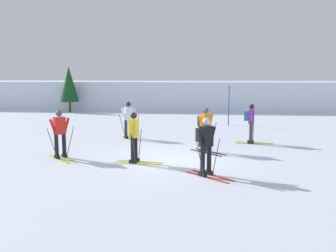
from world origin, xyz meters
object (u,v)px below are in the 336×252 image
object	(u,v)px
skier_red	(60,133)
skier_yellow	(134,136)
skier_black	(206,144)
conifer_far_left	(69,84)
skier_white	(129,119)
trail_marker_pole	(229,106)
skier_orange	(205,127)
skier_purple	(251,121)

from	to	relation	value
skier_red	skier_yellow	world-z (taller)	same
skier_black	conifer_far_left	size ratio (longest dim) A/B	0.47
skier_white	trail_marker_pole	bearing A→B (deg)	46.47
skier_black	conifer_far_left	distance (m)	20.71
skier_orange	skier_white	distance (m)	4.42
conifer_far_left	skier_orange	bearing A→B (deg)	-52.40
trail_marker_pole	skier_orange	bearing A→B (deg)	-99.60
skier_black	conifer_far_left	xyz separation A→B (m)	(-10.96, 17.52, 1.28)
skier_white	skier_purple	xyz separation A→B (m)	(5.49, -0.61, 0.04)
skier_purple	conifer_far_left	size ratio (longest dim) A/B	0.47
skier_red	skier_orange	world-z (taller)	same
skier_white	skier_black	size ratio (longest dim) A/B	1.00
skier_red	skier_purple	distance (m)	7.92
skier_purple	skier_yellow	bearing A→B (deg)	-136.67
skier_purple	conifer_far_left	bearing A→B (deg)	136.60
skier_red	skier_black	xyz separation A→B (m)	(5.12, -1.69, 0.04)
skier_orange	skier_purple	bearing A→B (deg)	46.17
skier_purple	skier_black	distance (m)	5.69
skier_purple	skier_orange	bearing A→B (deg)	-133.83
skier_white	conifer_far_left	size ratio (longest dim) A/B	0.47
skier_yellow	skier_orange	bearing A→B (deg)	40.75
skier_red	skier_black	distance (m)	5.39
skier_red	conifer_far_left	bearing A→B (deg)	110.24
skier_orange	skier_black	world-z (taller)	same
trail_marker_pole	skier_red	bearing A→B (deg)	-124.15
skier_orange	skier_yellow	size ratio (longest dim) A/B	1.00
skier_orange	skier_purple	size ratio (longest dim) A/B	1.00
skier_yellow	trail_marker_pole	size ratio (longest dim) A/B	0.75
skier_orange	skier_purple	world-z (taller)	same
skier_red	trail_marker_pole	bearing A→B (deg)	55.85
skier_white	conifer_far_left	distance (m)	13.75
skier_red	skier_black	size ratio (longest dim) A/B	1.00
skier_yellow	trail_marker_pole	distance (m)	10.43
skier_black	skier_purple	bearing A→B (deg)	70.57
skier_yellow	skier_purple	size ratio (longest dim) A/B	1.00
skier_red	trail_marker_pole	xyz separation A→B (m)	(6.39, 9.41, 0.23)
skier_purple	conifer_far_left	xyz separation A→B (m)	(-12.85, 12.15, 1.28)
skier_red	skier_orange	bearing A→B (deg)	18.11
skier_white	skier_orange	bearing A→B (deg)	-36.50
skier_orange	skier_yellow	xyz separation A→B (m)	(-2.34, -2.01, -0.04)
skier_white	trail_marker_pole	distance (m)	7.07
skier_purple	skier_white	bearing A→B (deg)	173.64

